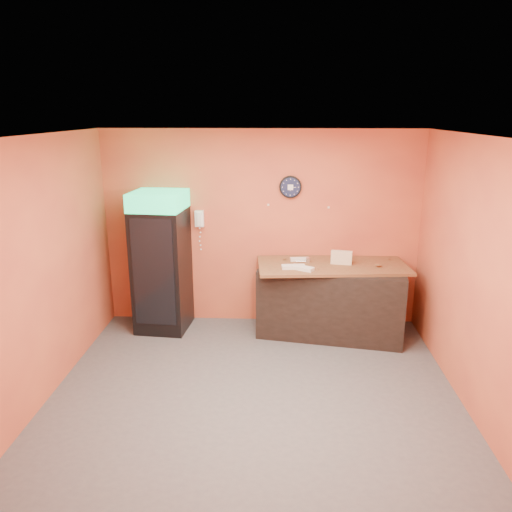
{
  "coord_description": "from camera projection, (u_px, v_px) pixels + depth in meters",
  "views": [
    {
      "loc": [
        0.24,
        -4.97,
        3.03
      ],
      "look_at": [
        -0.01,
        0.6,
        1.4
      ],
      "focal_mm": 35.0,
      "sensor_mm": 36.0,
      "label": 1
    }
  ],
  "objects": [
    {
      "name": "right_wall",
      "position": [
        472.0,
        275.0,
        5.14
      ],
      "size": [
        0.02,
        4.0,
        2.8
      ],
      "primitive_type": "cube",
      "color": "#D8663D",
      "rests_on": "floor"
    },
    {
      "name": "floor",
      "position": [
        255.0,
        390.0,
        5.63
      ],
      "size": [
        4.5,
        4.5,
        0.0
      ],
      "primitive_type": "plane",
      "color": "#47474C",
      "rests_on": "ground"
    },
    {
      "name": "wall_phone",
      "position": [
        199.0,
        219.0,
        7.1
      ],
      "size": [
        0.13,
        0.11,
        0.23
      ],
      "color": "white",
      "rests_on": "back_wall"
    },
    {
      "name": "wall_clock",
      "position": [
        290.0,
        187.0,
        6.94
      ],
      "size": [
        0.31,
        0.06,
        0.31
      ],
      "color": "black",
      "rests_on": "back_wall"
    },
    {
      "name": "prep_counter",
      "position": [
        331.0,
        300.0,
        6.95
      ],
      "size": [
        2.07,
        1.19,
        0.98
      ],
      "primitive_type": "cube",
      "rotation": [
        0.0,
        0.0,
        -0.17
      ],
      "color": "black",
      "rests_on": "floor"
    },
    {
      "name": "wrapped_sandwich_left",
      "position": [
        293.0,
        267.0,
        6.61
      ],
      "size": [
        0.32,
        0.16,
        0.04
      ],
      "primitive_type": "cube",
      "rotation": [
        0.0,
        0.0,
        0.13
      ],
      "color": "silver",
      "rests_on": "butcher_paper"
    },
    {
      "name": "left_wall",
      "position": [
        45.0,
        269.0,
        5.33
      ],
      "size": [
        0.02,
        4.0,
        2.8
      ],
      "primitive_type": "cube",
      "color": "#D8663D",
      "rests_on": "floor"
    },
    {
      "name": "back_wall",
      "position": [
        261.0,
        229.0,
        7.15
      ],
      "size": [
        4.5,
        0.02,
        2.8
      ],
      "primitive_type": "cube",
      "color": "#D8663D",
      "rests_on": "floor"
    },
    {
      "name": "wrapped_sandwich_mid",
      "position": [
        302.0,
        268.0,
        6.56
      ],
      "size": [
        0.33,
        0.26,
        0.04
      ],
      "primitive_type": "cube",
      "rotation": [
        0.0,
        0.0,
        -0.53
      ],
      "color": "silver",
      "rests_on": "butcher_paper"
    },
    {
      "name": "kitchen_tool",
      "position": [
        308.0,
        260.0,
        6.87
      ],
      "size": [
        0.06,
        0.06,
        0.06
      ],
      "primitive_type": "cylinder",
      "color": "silver",
      "rests_on": "butcher_paper"
    },
    {
      "name": "butcher_paper",
      "position": [
        332.0,
        265.0,
        6.8
      ],
      "size": [
        2.08,
        1.06,
        0.04
      ],
      "primitive_type": "cube",
      "rotation": [
        0.0,
        0.0,
        0.08
      ],
      "color": "brown",
      "rests_on": "prep_counter"
    },
    {
      "name": "sub_roll_stack",
      "position": [
        341.0,
        258.0,
        6.79
      ],
      "size": [
        0.3,
        0.15,
        0.18
      ],
      "rotation": [
        0.0,
        0.0,
        -0.19
      ],
      "color": "beige",
      "rests_on": "butcher_paper"
    },
    {
      "name": "beverage_cooler",
      "position": [
        161.0,
        264.0,
        6.95
      ],
      "size": [
        0.76,
        0.77,
        1.98
      ],
      "rotation": [
        0.0,
        0.0,
        -0.09
      ],
      "color": "black",
      "rests_on": "floor"
    },
    {
      "name": "ceiling",
      "position": [
        254.0,
        135.0,
        4.84
      ],
      "size": [
        4.5,
        4.0,
        0.02
      ],
      "primitive_type": "cube",
      "color": "white",
      "rests_on": "back_wall"
    },
    {
      "name": "wrapped_sandwich_right",
      "position": [
        300.0,
        259.0,
        6.95
      ],
      "size": [
        0.27,
        0.13,
        0.04
      ],
      "primitive_type": "cube",
      "rotation": [
        0.0,
        0.0,
        0.09
      ],
      "color": "silver",
      "rests_on": "butcher_paper"
    }
  ]
}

